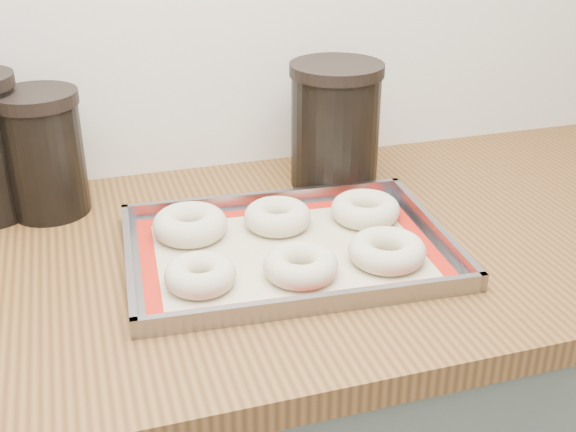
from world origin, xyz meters
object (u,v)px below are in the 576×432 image
object	(u,v)px
baking_tray	(288,249)
bagel_front_left	(200,275)
bagel_back_left	(190,224)
bagel_back_right	(365,209)
bagel_back_mid	(278,217)
canister_right	(335,125)
bagel_front_right	(387,251)
canister_mid	(43,153)
bagel_front_mid	(301,265)

from	to	relation	value
baking_tray	bagel_front_left	bearing A→B (deg)	-156.84
bagel_back_left	bagel_back_right	distance (m)	0.27
bagel_front_left	bagel_back_left	bearing A→B (deg)	85.01
bagel_back_left	bagel_back_mid	xyz separation A→B (m)	(0.13, -0.01, -0.00)
bagel_back_mid	canister_right	world-z (taller)	canister_right
bagel_front_left	bagel_front_right	size ratio (longest dim) A/B	0.88
bagel_back_left	canister_mid	bearing A→B (deg)	140.48
baking_tray	bagel_front_left	world-z (taller)	bagel_front_left
bagel_back_mid	canister_mid	bearing A→B (deg)	152.34
bagel_back_left	canister_mid	size ratio (longest dim) A/B	0.56
baking_tray	canister_right	world-z (taller)	canister_right
bagel_front_mid	bagel_front_right	bearing A→B (deg)	1.35
bagel_back_left	canister_mid	world-z (taller)	canister_mid
baking_tray	bagel_front_mid	distance (m)	0.08
canister_mid	bagel_front_left	bearing A→B (deg)	-59.04
bagel_front_mid	canister_mid	size ratio (longest dim) A/B	0.51
bagel_front_right	canister_right	bearing A→B (deg)	84.04
bagel_back_right	bagel_front_right	bearing A→B (deg)	-99.71
baking_tray	bagel_front_mid	size ratio (longest dim) A/B	4.72
baking_tray	bagel_back_left	size ratio (longest dim) A/B	4.33
bagel_front_mid	baking_tray	bearing A→B (deg)	85.96
bagel_front_left	bagel_back_right	bearing A→B (deg)	22.69
bagel_front_left	bagel_front_right	xyz separation A→B (m)	(0.26, -0.01, 0.00)
bagel_front_left	bagel_front_mid	bearing A→B (deg)	-6.66
bagel_front_left	bagel_back_right	world-z (taller)	bagel_back_right
bagel_front_right	canister_mid	xyz separation A→B (m)	(-0.45, 0.32, 0.08)
canister_mid	canister_right	bearing A→B (deg)	-3.16
baking_tray	canister_right	distance (m)	0.29
bagel_front_right	bagel_back_right	size ratio (longest dim) A/B	1.01
bagel_front_right	bagel_front_left	bearing A→B (deg)	177.24
canister_mid	bagel_back_mid	bearing A→B (deg)	-27.66
bagel_front_mid	bagel_back_right	xyz separation A→B (m)	(0.15, 0.13, 0.00)
canister_mid	bagel_back_right	bearing A→B (deg)	-21.93
bagel_front_left	canister_right	world-z (taller)	canister_right
baking_tray	bagel_back_right	distance (m)	0.16
canister_mid	bagel_front_mid	bearing A→B (deg)	-45.42
baking_tray	bagel_back_right	size ratio (longest dim) A/B	4.47
bagel_front_left	canister_mid	world-z (taller)	canister_mid
baking_tray	bagel_back_mid	distance (m)	0.08
bagel_front_mid	canister_mid	xyz separation A→B (m)	(-0.32, 0.32, 0.08)
bagel_front_left	bagel_back_left	xyz separation A→B (m)	(0.01, 0.14, 0.00)
bagel_front_left	bagel_front_mid	distance (m)	0.13
bagel_front_left	baking_tray	bearing A→B (deg)	23.16
bagel_back_mid	canister_right	bearing A→B (deg)	45.04
baking_tray	canister_mid	distance (m)	0.42
baking_tray	canister_right	xyz separation A→B (m)	(0.15, 0.22, 0.10)
bagel_front_mid	canister_mid	world-z (taller)	canister_mid
bagel_back_left	canister_right	size ratio (longest dim) A/B	0.52
bagel_front_mid	bagel_front_left	bearing A→B (deg)	173.34
bagel_front_left	bagel_back_left	distance (m)	0.15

